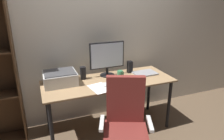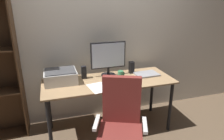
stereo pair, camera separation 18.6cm
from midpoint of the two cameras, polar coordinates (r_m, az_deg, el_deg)
ground_plane at (r=3.02m, az=1.06°, el=-16.07°), size 12.00×12.00×0.00m
back_wall at (r=2.96m, az=-1.82°, el=10.66°), size 6.40×0.10×2.60m
desk at (r=2.69m, az=1.15°, el=-4.64°), size 1.70×0.65×0.74m
monitor at (r=2.75m, az=0.88°, el=3.64°), size 0.48×0.20×0.47m
keyboard at (r=2.54m, az=2.52°, el=-3.86°), size 0.30×0.12×0.02m
mouse at (r=2.62m, az=7.26°, el=-3.08°), size 0.07×0.10×0.03m
coffee_mug at (r=2.71m, az=4.40°, el=-1.36°), size 0.09×0.07×0.11m
laptop at (r=2.90m, az=11.51°, el=-1.16°), size 0.33×0.24×0.02m
speaker_left at (r=2.71m, az=-5.99°, el=-0.67°), size 0.06×0.07×0.17m
speaker_right at (r=2.91m, az=7.33°, el=0.71°), size 0.06×0.07×0.17m
printer at (r=2.63m, az=-12.31°, el=-1.79°), size 0.40×0.34×0.16m
paper_sheet at (r=2.45m, az=-1.66°, el=-4.98°), size 0.26×0.33×0.00m
office_chair at (r=2.20m, az=4.94°, el=-16.65°), size 0.59×0.59×1.01m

